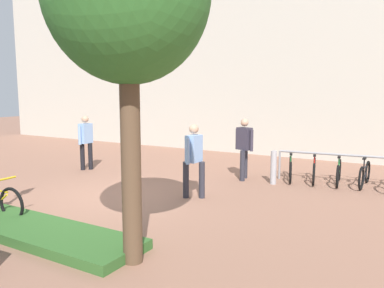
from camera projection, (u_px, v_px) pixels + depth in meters
ground_plane at (111, 198)px, 8.85m from camera, size 60.00×60.00×0.00m
building_facade at (248, 28)px, 15.22m from camera, size 28.00×1.20×10.00m
bike_rack_cluster at (339, 172)px, 10.11m from camera, size 3.20×1.78×0.83m
bollard_steel at (273, 168)px, 10.12m from camera, size 0.16×0.16×0.90m
person_casual_tan at (86, 139)px, 11.97m from camera, size 0.30×0.61×1.72m
person_suited_dark at (244, 145)px, 10.60m from camera, size 0.59×0.51×1.72m
person_shirt_blue at (194, 156)px, 8.71m from camera, size 0.47×0.61×1.72m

